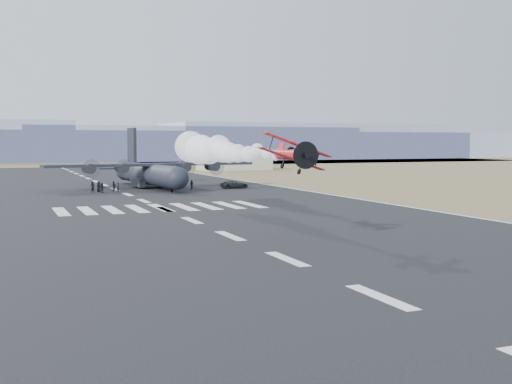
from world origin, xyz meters
TOP-DOWN VIEW (x-y plane):
  - ground at (0.00, 0.00)m, footprint 500.00×500.00m
  - scrub_far at (0.00, 230.00)m, footprint 500.00×80.00m
  - runway_markings at (0.00, 60.00)m, footprint 60.00×260.00m
  - ridge_seg_d at (0.00, 260.00)m, footprint 150.00×50.00m
  - ridge_seg_e at (65.00, 260.00)m, footprint 150.00×50.00m
  - ridge_seg_f at (130.00, 260.00)m, footprint 150.00×50.00m
  - ridge_seg_g at (195.00, 260.00)m, footprint 150.00×50.00m
  - hangar_right at (46.00, 150.00)m, footprint 20.50×12.50m
  - aerobatic_biplane at (3.74, 19.14)m, footprint 5.91×5.52m
  - smoke_trail at (3.65, 42.82)m, footprint 3.90×28.69m
  - transport_aircraft at (6.38, 85.22)m, footprint 37.97×31.19m
  - support_vehicle at (20.21, 78.45)m, footprint 5.03×2.51m
  - crew_a at (10.23, 81.26)m, footprint 0.64×0.71m
  - crew_b at (-0.96, 79.34)m, footprint 0.87×0.96m
  - crew_c at (7.60, 76.72)m, footprint 1.11×0.80m
  - crew_d at (12.42, 78.91)m, footprint 1.09×0.92m
  - crew_e at (-3.47, 79.02)m, footprint 1.00×0.88m
  - crew_f at (-3.22, 77.05)m, footprint 1.20×1.52m
  - crew_g at (-0.74, 76.46)m, footprint 0.69×0.74m
  - crew_h at (-4.58, 78.20)m, footprint 1.01×1.03m

SIDE VIEW (x-z plane):
  - ground at x=0.00m, z-range 0.00..0.00m
  - scrub_far at x=0.00m, z-range 0.00..0.00m
  - runway_markings at x=0.00m, z-range 0.00..0.01m
  - support_vehicle at x=20.21m, z-range 0.00..1.37m
  - crew_c at x=7.60m, z-range 0.00..1.56m
  - crew_a at x=10.23m, z-range 0.00..1.60m
  - crew_f at x=-3.22m, z-range 0.00..1.61m
  - crew_g at x=-0.74m, z-range 0.00..1.65m
  - crew_d at x=12.42m, z-range 0.00..1.66m
  - crew_b at x=-0.96m, z-range 0.00..1.68m
  - crew_e at x=-3.47m, z-range 0.00..1.74m
  - crew_h at x=-4.58m, z-range 0.00..1.84m
  - transport_aircraft at x=6.38m, z-range -2.65..8.30m
  - hangar_right at x=46.00m, z-range 0.06..5.96m
  - ridge_seg_d at x=0.00m, z-range 0.00..13.00m
  - ridge_seg_g at x=195.00m, z-range 0.00..13.00m
  - aerobatic_biplane at x=3.74m, z-range 5.61..8.91m
  - smoke_trail at x=3.65m, z-range 5.51..9.40m
  - ridge_seg_e at x=65.00m, z-range 0.00..15.00m
  - ridge_seg_f at x=130.00m, z-range 0.00..17.00m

